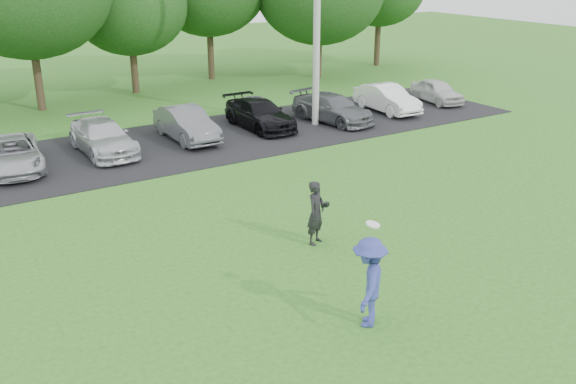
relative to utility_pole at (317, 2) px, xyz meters
name	(u,v)px	position (x,y,z in m)	size (l,w,h in m)	color
ground	(377,299)	(-7.10, -12.61, -4.98)	(100.00, 100.00, 0.00)	#2D671D
parking_lot	(151,148)	(-7.10, 0.39, -4.96)	(32.00, 6.50, 0.03)	black
utility_pole	(317,2)	(0.00, 0.00, 0.00)	(0.28, 0.28, 9.95)	#ADAEA8
frisbee_player	(369,282)	(-7.86, -13.22, -4.06)	(1.32, 1.31, 2.14)	#36409A
camera_bystander	(316,213)	(-6.60, -9.61, -4.16)	(0.71, 0.62, 1.63)	black
parked_cars	(160,131)	(-6.72, 0.43, -4.37)	(30.54, 4.87, 1.24)	#57131B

